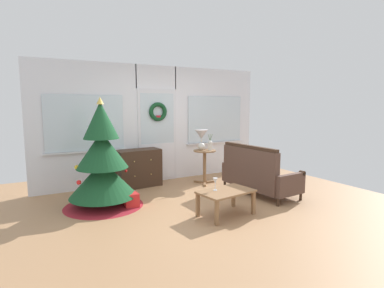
{
  "coord_description": "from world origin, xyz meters",
  "views": [
    {
      "loc": [
        -2.6,
        -4.24,
        1.71
      ],
      "look_at": [
        0.05,
        0.55,
        1.0
      ],
      "focal_mm": 28.65,
      "sensor_mm": 36.0,
      "label": 1
    }
  ],
  "objects_px": {
    "flower_vase": "(210,145)",
    "coffee_table": "(226,194)",
    "table_lamp": "(201,137)",
    "dresser_cabinet": "(139,168)",
    "wine_glass": "(215,181)",
    "christmas_tree": "(102,166)",
    "settee_sofa": "(256,175)",
    "gift_box": "(131,200)",
    "side_table": "(205,160)"
  },
  "relations": [
    {
      "from": "table_lamp",
      "to": "coffee_table",
      "type": "bearing_deg",
      "value": -109.4
    },
    {
      "from": "dresser_cabinet",
      "to": "coffee_table",
      "type": "height_order",
      "value": "dresser_cabinet"
    },
    {
      "from": "settee_sofa",
      "to": "flower_vase",
      "type": "relative_size",
      "value": 4.5
    },
    {
      "from": "dresser_cabinet",
      "to": "wine_glass",
      "type": "distance_m",
      "value": 2.24
    },
    {
      "from": "gift_box",
      "to": "flower_vase",
      "type": "bearing_deg",
      "value": 18.52
    },
    {
      "from": "table_lamp",
      "to": "coffee_table",
      "type": "distance_m",
      "value": 2.07
    },
    {
      "from": "table_lamp",
      "to": "flower_vase",
      "type": "xyz_separation_m",
      "value": [
        0.16,
        -0.1,
        -0.17
      ]
    },
    {
      "from": "side_table",
      "to": "coffee_table",
      "type": "bearing_deg",
      "value": -111.47
    },
    {
      "from": "flower_vase",
      "to": "gift_box",
      "type": "xyz_separation_m",
      "value": [
        -1.98,
        -0.66,
        -0.73
      ]
    },
    {
      "from": "dresser_cabinet",
      "to": "settee_sofa",
      "type": "height_order",
      "value": "settee_sofa"
    },
    {
      "from": "coffee_table",
      "to": "wine_glass",
      "type": "relative_size",
      "value": 4.63
    },
    {
      "from": "table_lamp",
      "to": "gift_box",
      "type": "distance_m",
      "value": 2.17
    },
    {
      "from": "table_lamp",
      "to": "gift_box",
      "type": "height_order",
      "value": "table_lamp"
    },
    {
      "from": "settee_sofa",
      "to": "table_lamp",
      "type": "distance_m",
      "value": 1.46
    },
    {
      "from": "side_table",
      "to": "gift_box",
      "type": "xyz_separation_m",
      "value": [
        -1.88,
        -0.72,
        -0.4
      ]
    },
    {
      "from": "christmas_tree",
      "to": "settee_sofa",
      "type": "relative_size",
      "value": 1.16
    },
    {
      "from": "christmas_tree",
      "to": "gift_box",
      "type": "distance_m",
      "value": 0.75
    },
    {
      "from": "christmas_tree",
      "to": "table_lamp",
      "type": "distance_m",
      "value": 2.28
    },
    {
      "from": "christmas_tree",
      "to": "wine_glass",
      "type": "height_order",
      "value": "christmas_tree"
    },
    {
      "from": "side_table",
      "to": "table_lamp",
      "type": "xyz_separation_m",
      "value": [
        -0.06,
        0.04,
        0.5
      ]
    },
    {
      "from": "christmas_tree",
      "to": "gift_box",
      "type": "xyz_separation_m",
      "value": [
        0.39,
        -0.28,
        -0.58
      ]
    },
    {
      "from": "christmas_tree",
      "to": "settee_sofa",
      "type": "xyz_separation_m",
      "value": [
        2.71,
        -0.72,
        -0.32
      ]
    },
    {
      "from": "flower_vase",
      "to": "gift_box",
      "type": "distance_m",
      "value": 2.21
    },
    {
      "from": "coffee_table",
      "to": "gift_box",
      "type": "bearing_deg",
      "value": 137.29
    },
    {
      "from": "dresser_cabinet",
      "to": "coffee_table",
      "type": "xyz_separation_m",
      "value": [
        0.61,
        -2.28,
        -0.06
      ]
    },
    {
      "from": "table_lamp",
      "to": "dresser_cabinet",
      "type": "bearing_deg",
      "value": 160.87
    },
    {
      "from": "dresser_cabinet",
      "to": "wine_glass",
      "type": "xyz_separation_m",
      "value": [
        0.48,
        -2.18,
        0.14
      ]
    },
    {
      "from": "dresser_cabinet",
      "to": "wine_glass",
      "type": "height_order",
      "value": "dresser_cabinet"
    },
    {
      "from": "side_table",
      "to": "flower_vase",
      "type": "height_order",
      "value": "flower_vase"
    },
    {
      "from": "side_table",
      "to": "flower_vase",
      "type": "distance_m",
      "value": 0.35
    },
    {
      "from": "coffee_table",
      "to": "gift_box",
      "type": "xyz_separation_m",
      "value": [
        -1.17,
        1.08,
        -0.22
      ]
    },
    {
      "from": "christmas_tree",
      "to": "gift_box",
      "type": "height_order",
      "value": "christmas_tree"
    },
    {
      "from": "dresser_cabinet",
      "to": "settee_sofa",
      "type": "distance_m",
      "value": 2.41
    },
    {
      "from": "table_lamp",
      "to": "gift_box",
      "type": "xyz_separation_m",
      "value": [
        -1.82,
        -0.76,
        -0.9
      ]
    },
    {
      "from": "dresser_cabinet",
      "to": "wine_glass",
      "type": "relative_size",
      "value": 4.75
    },
    {
      "from": "table_lamp",
      "to": "coffee_table",
      "type": "height_order",
      "value": "table_lamp"
    },
    {
      "from": "gift_box",
      "to": "settee_sofa",
      "type": "bearing_deg",
      "value": -10.75
    },
    {
      "from": "settee_sofa",
      "to": "christmas_tree",
      "type": "bearing_deg",
      "value": 165.08
    },
    {
      "from": "coffee_table",
      "to": "gift_box",
      "type": "relative_size",
      "value": 3.86
    },
    {
      "from": "dresser_cabinet",
      "to": "settee_sofa",
      "type": "xyz_separation_m",
      "value": [
        1.77,
        -1.64,
        -0.01
      ]
    },
    {
      "from": "dresser_cabinet",
      "to": "table_lamp",
      "type": "bearing_deg",
      "value": -19.13
    },
    {
      "from": "christmas_tree",
      "to": "wine_glass",
      "type": "relative_size",
      "value": 9.4
    },
    {
      "from": "flower_vase",
      "to": "coffee_table",
      "type": "relative_size",
      "value": 0.39
    },
    {
      "from": "settee_sofa",
      "to": "coffee_table",
      "type": "xyz_separation_m",
      "value": [
        -1.16,
        -0.64,
        -0.04
      ]
    },
    {
      "from": "table_lamp",
      "to": "flower_vase",
      "type": "bearing_deg",
      "value": -32.01
    },
    {
      "from": "side_table",
      "to": "christmas_tree",
      "type": "bearing_deg",
      "value": -168.96
    },
    {
      "from": "gift_box",
      "to": "dresser_cabinet",
      "type": "bearing_deg",
      "value": 65.11
    },
    {
      "from": "coffee_table",
      "to": "wine_glass",
      "type": "distance_m",
      "value": 0.26
    },
    {
      "from": "christmas_tree",
      "to": "wine_glass",
      "type": "distance_m",
      "value": 1.91
    },
    {
      "from": "christmas_tree",
      "to": "wine_glass",
      "type": "bearing_deg",
      "value": -41.62
    }
  ]
}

